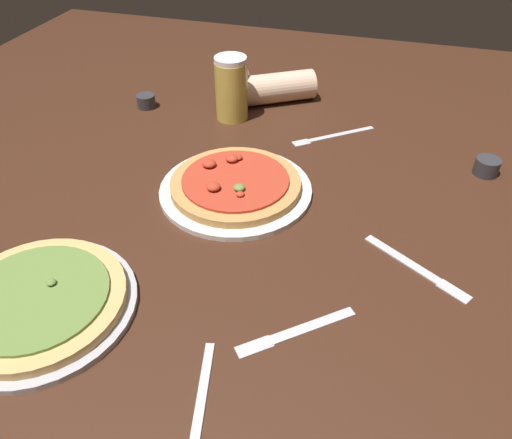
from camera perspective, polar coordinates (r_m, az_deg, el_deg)
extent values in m
cube|color=#3D2114|center=(1.02, 0.00, -1.52)|extent=(2.40, 2.40, 0.03)
cylinder|color=#B2B2B7|center=(0.93, -23.68, -9.17)|extent=(0.33, 0.33, 0.01)
cylinder|color=tan|center=(0.92, -23.92, -8.54)|extent=(0.30, 0.30, 0.02)
cylinder|color=olive|center=(0.91, -24.11, -8.03)|extent=(0.24, 0.24, 0.01)
ellipsoid|color=olive|center=(0.91, -22.55, -6.69)|extent=(0.02, 0.02, 0.01)
cylinder|color=silver|center=(1.11, -2.35, 3.45)|extent=(0.34, 0.34, 0.01)
cylinder|color=tan|center=(1.10, -2.37, 4.09)|extent=(0.29, 0.29, 0.02)
cylinder|color=#B73823|center=(1.09, -2.38, 4.60)|extent=(0.24, 0.24, 0.01)
ellipsoid|color=#B73823|center=(1.13, -5.44, 6.46)|extent=(0.03, 0.03, 0.02)
ellipsoid|color=#B73823|center=(1.05, -4.93, 3.80)|extent=(0.03, 0.03, 0.02)
ellipsoid|color=#B73823|center=(1.04, -1.84, 2.96)|extent=(0.02, 0.02, 0.01)
ellipsoid|color=#B73823|center=(1.15, -2.16, 7.20)|extent=(0.02, 0.02, 0.01)
ellipsoid|color=olive|center=(1.05, -1.94, 3.71)|extent=(0.02, 0.02, 0.01)
ellipsoid|color=#B73823|center=(1.15, -2.79, 7.07)|extent=(0.03, 0.03, 0.01)
cylinder|color=gold|center=(1.38, -2.84, 14.58)|extent=(0.09, 0.09, 0.16)
cylinder|color=white|center=(1.35, -2.97, 17.91)|extent=(0.09, 0.09, 0.01)
torus|color=silver|center=(1.42, -1.78, 15.43)|extent=(0.03, 0.10, 0.10)
cylinder|color=#333338|center=(1.50, -12.54, 13.17)|extent=(0.05, 0.05, 0.04)
cylinder|color=#333338|center=(1.28, 25.05, 5.56)|extent=(0.06, 0.06, 0.04)
cube|color=silver|center=(1.34, 9.69, 9.70)|extent=(0.16, 0.13, 0.01)
cube|color=silver|center=(1.29, 5.24, 8.87)|extent=(0.05, 0.05, 0.00)
cube|color=silver|center=(0.83, 6.16, -12.13)|extent=(0.14, 0.12, 0.01)
cube|color=silver|center=(0.81, -0.20, -14.39)|extent=(0.06, 0.06, 0.00)
cube|color=silver|center=(0.77, -6.20, -19.10)|extent=(0.05, 0.17, 0.01)
cube|color=silver|center=(0.98, 16.80, -4.49)|extent=(0.16, 0.11, 0.01)
cube|color=silver|center=(0.95, 21.88, -7.63)|extent=(0.06, 0.05, 0.00)
cylinder|color=beige|center=(1.49, 2.19, 14.90)|extent=(0.24, 0.19, 0.08)
ellipsoid|color=beige|center=(1.46, -2.28, 14.40)|extent=(0.10, 0.08, 0.08)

